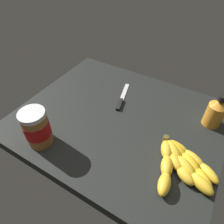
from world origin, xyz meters
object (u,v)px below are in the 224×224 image
object	(u,v)px
peanut_butter_jar	(37,128)
honey_bottle	(216,112)
butter_knife	(122,98)
banana_bunch	(181,163)

from	to	relation	value
peanut_butter_jar	honey_bottle	size ratio (longest dim) A/B	1.01
peanut_butter_jar	butter_knife	world-z (taller)	peanut_butter_jar
banana_bunch	butter_knife	xyz separation A→B (cm)	(-32.12, 19.79, -1.28)
banana_bunch	peanut_butter_jar	xyz separation A→B (cm)	(-45.60, -15.25, 5.16)
banana_bunch	butter_knife	size ratio (longest dim) A/B	1.13
peanut_butter_jar	butter_knife	xyz separation A→B (cm)	(13.48, 35.04, -6.43)
honey_bottle	butter_knife	bearing A→B (deg)	-172.67
banana_bunch	honey_bottle	world-z (taller)	honey_bottle
honey_bottle	banana_bunch	bearing A→B (deg)	-100.03
butter_knife	banana_bunch	bearing A→B (deg)	-31.64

